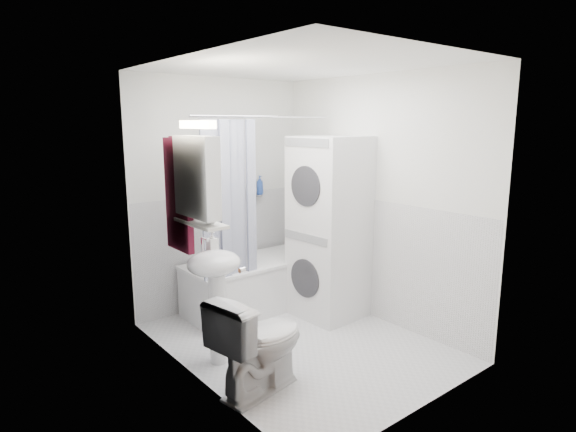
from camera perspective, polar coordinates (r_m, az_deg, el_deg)
floor at (r=4.47m, az=1.29°, el=-14.77°), size 2.60×2.60×0.00m
room_walls at (r=4.05m, az=1.38°, el=4.54°), size 2.60×2.60×2.60m
wainscot at (r=4.46m, az=-1.12°, el=-6.52°), size 1.98×2.58×2.58m
door at (r=3.16m, az=-5.48°, el=-6.40°), size 0.05×2.00×2.00m
bathtub at (r=5.11m, az=-4.38°, el=-7.91°), size 1.38×0.66×0.53m
tub_spout at (r=5.33m, az=-4.70°, el=-0.87°), size 0.04×0.12×0.04m
curtain_rod at (r=4.61m, az=-2.77°, el=11.70°), size 1.56×0.02×0.02m
shower_curtain at (r=4.44m, az=-6.94°, el=1.94°), size 0.55×0.02×1.45m
sink at (r=3.91m, az=-8.63°, el=-7.59°), size 0.44×0.37×1.04m
medicine_cabinet at (r=3.62m, az=-10.73°, el=4.82°), size 0.13×0.50×0.71m
shelf at (r=3.68m, az=-10.32°, el=-0.82°), size 0.18×0.54×0.02m
shower_caddy at (r=5.30m, az=-4.24°, el=2.36°), size 0.22×0.06×0.02m
towel at (r=3.84m, az=-12.85°, el=2.73°), size 0.07×0.37×0.90m
washer_dryer at (r=4.84m, az=4.96°, el=-1.38°), size 0.68×0.67×1.82m
toilet at (r=3.62m, az=-3.40°, el=-14.78°), size 0.82×0.55×0.74m
soap_pump at (r=3.95m, az=-8.94°, el=-3.69°), size 0.08×0.17×0.08m
shelf_bottle at (r=3.54m, az=-9.19°, el=-0.45°), size 0.07×0.18×0.07m
shelf_cup at (r=3.77m, az=-11.22°, el=0.41°), size 0.10×0.09×0.10m
shampoo_a at (r=5.28m, az=-4.42°, el=3.15°), size 0.13×0.17×0.13m
shampoo_b at (r=5.35m, az=-3.35°, el=3.00°), size 0.08×0.21×0.08m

